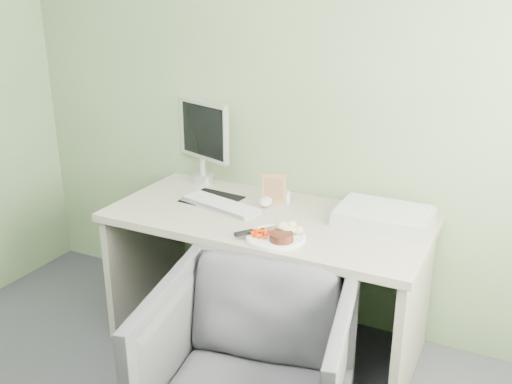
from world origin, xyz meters
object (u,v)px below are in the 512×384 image
at_px(plate, 276,238).
at_px(scanner, 384,217).
at_px(desk_chair, 251,368).
at_px(monitor, 203,137).
at_px(desk, 266,249).

relative_size(plate, scanner, 0.61).
height_order(scanner, desk_chair, scanner).
bearing_deg(desk_chair, scanner, 59.72).
height_order(plate, monitor, monitor).
relative_size(scanner, desk_chair, 0.56).
xyz_separation_m(monitor, desk_chair, (0.80, -0.99, -0.64)).
height_order(monitor, desk_chair, monitor).
bearing_deg(scanner, desk_chair, -109.19).
relative_size(desk, plate, 5.89).
xyz_separation_m(plate, monitor, (-0.71, 0.55, 0.26)).
distance_m(scanner, monitor, 1.13).
bearing_deg(desk_chair, plate, 91.18).
distance_m(desk, monitor, 0.78).
relative_size(desk, monitor, 3.35).
distance_m(desk, scanner, 0.61).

